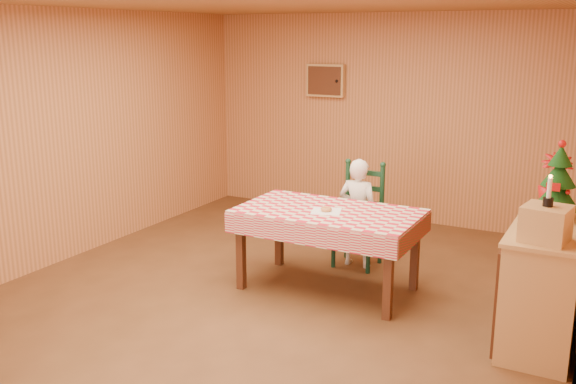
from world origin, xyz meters
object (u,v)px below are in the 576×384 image
(seated_child, at_px, (358,213))
(storage_bin, at_px, (526,325))
(dining_table, at_px, (328,219))
(christmas_tree, at_px, (558,183))
(shelf_unit, at_px, (544,284))
(crate, at_px, (546,224))
(ladder_chair, at_px, (360,217))

(seated_child, height_order, storage_bin, seated_child)
(dining_table, bearing_deg, christmas_tree, 2.74)
(dining_table, distance_m, storage_bin, 1.93)
(shelf_unit, relative_size, christmas_tree, 2.00)
(seated_child, distance_m, storage_bin, 2.18)
(shelf_unit, xyz_separation_m, crate, (0.01, -0.40, 0.59))
(crate, bearing_deg, christmas_tree, 90.00)
(ladder_chair, bearing_deg, shelf_unit, -26.49)
(ladder_chair, relative_size, crate, 3.60)
(christmas_tree, bearing_deg, shelf_unit, -91.98)
(crate, bearing_deg, dining_table, 163.66)
(crate, bearing_deg, ladder_chair, 144.77)
(dining_table, xyz_separation_m, storage_bin, (1.82, -0.41, -0.48))
(shelf_unit, xyz_separation_m, christmas_tree, (0.01, 0.25, 0.74))
(crate, height_order, christmas_tree, christmas_tree)
(seated_child, xyz_separation_m, christmas_tree, (1.91, -0.64, 0.65))
(ladder_chair, distance_m, crate, 2.40)
(seated_child, relative_size, crate, 3.75)
(seated_child, relative_size, shelf_unit, 0.91)
(dining_table, distance_m, crate, 2.02)
(seated_child, xyz_separation_m, crate, (1.91, -1.29, 0.49))
(dining_table, relative_size, seated_child, 1.47)
(christmas_tree, bearing_deg, storage_bin, -99.29)
(seated_child, height_order, christmas_tree, christmas_tree)
(ladder_chair, height_order, shelf_unit, ladder_chair)
(dining_table, bearing_deg, shelf_unit, -4.78)
(ladder_chair, bearing_deg, storage_bin, -33.25)
(crate, distance_m, storage_bin, 0.86)
(shelf_unit, relative_size, crate, 4.13)
(shelf_unit, relative_size, storage_bin, 2.93)
(seated_child, bearing_deg, storage_bin, 148.02)
(storage_bin, bearing_deg, seated_child, 148.02)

